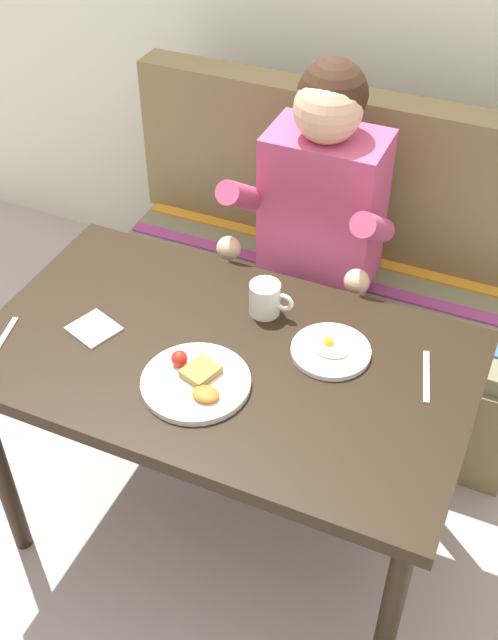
{
  "coord_description": "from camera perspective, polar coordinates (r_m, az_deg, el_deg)",
  "views": [
    {
      "loc": [
        0.61,
        -1.23,
        2.04
      ],
      "look_at": [
        0.0,
        0.15,
        0.72
      ],
      "focal_mm": 44.05,
      "sensor_mm": 36.0,
      "label": 1
    }
  ],
  "objects": [
    {
      "name": "fork",
      "position": [
        1.89,
        12.75,
        -4.01
      ],
      "size": [
        0.05,
        0.17,
        0.0
      ],
      "primitive_type": "cube",
      "rotation": [
        0.0,
        0.0,
        0.25
      ],
      "color": "silver",
      "rests_on": "table"
    },
    {
      "name": "ground_plane",
      "position": [
        2.46,
        -1.45,
        -14.89
      ],
      "size": [
        8.0,
        8.0,
        0.0
      ],
      "primitive_type": "plane",
      "color": "#AD9D9A"
    },
    {
      "name": "table",
      "position": [
        1.96,
        -1.77,
        -4.24
      ],
      "size": [
        1.2,
        0.7,
        0.73
      ],
      "color": "black",
      "rests_on": "ground"
    },
    {
      "name": "napkin",
      "position": [
        2.0,
        -11.21,
        -0.62
      ],
      "size": [
        0.14,
        0.13,
        0.01
      ],
      "primitive_type": "cube",
      "rotation": [
        0.0,
        0.0,
        -0.35
      ],
      "color": "silver",
      "rests_on": "table"
    },
    {
      "name": "coffee_mug",
      "position": [
        1.99,
        1.23,
        1.61
      ],
      "size": [
        0.12,
        0.08,
        0.09
      ],
      "color": "white",
      "rests_on": "table"
    },
    {
      "name": "couch",
      "position": [
        2.7,
        5.25,
        1.62
      ],
      "size": [
        1.44,
        0.56,
        1.0
      ],
      "color": "olive",
      "rests_on": "ground"
    },
    {
      "name": "plate_eggs",
      "position": [
        1.91,
        5.96,
        -2.21
      ],
      "size": [
        0.19,
        0.19,
        0.04
      ],
      "color": "white",
      "rests_on": "table"
    },
    {
      "name": "plate_breakfast",
      "position": [
        1.82,
        -3.88,
        -4.44
      ],
      "size": [
        0.26,
        0.26,
        0.05
      ],
      "color": "white",
      "rests_on": "table"
    },
    {
      "name": "person",
      "position": [
        2.32,
        4.79,
        6.84
      ],
      "size": [
        0.45,
        0.61,
        1.21
      ],
      "color": "#BD4672",
      "rests_on": "ground"
    }
  ]
}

